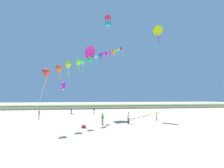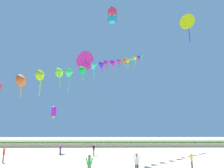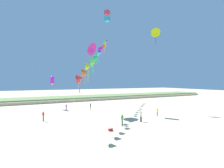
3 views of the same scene
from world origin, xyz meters
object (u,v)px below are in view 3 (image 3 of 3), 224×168
Objects in this scene: person_mid_center at (141,116)px; person_far_left at (122,119)px; beach_cooler at (110,129)px; person_near_right at (43,116)px; large_kite_low_lead at (107,16)px; large_kite_high_solo at (90,49)px; large_kite_outer_drift at (156,33)px; large_kite_mid_trail at (52,80)px; person_far_right at (91,106)px; person_far_center at (157,111)px; person_near_left at (66,107)px.

person_mid_center reaches higher than person_far_left.
person_mid_center is at bearing 9.57° from person_far_left.
person_near_right is at bearing 131.97° from beach_cooler.
person_mid_center reaches higher than person_near_right.
large_kite_low_lead is at bearing 78.71° from person_far_left.
large_kite_low_lead is 0.53× the size of large_kite_high_solo.
person_near_right is at bearing 176.08° from large_kite_outer_drift.
person_far_right is at bearing -37.77° from large_kite_mid_trail.
person_mid_center is 6.88m from beach_cooler.
large_kite_mid_trail is (2.20, 12.54, 6.11)m from person_near_right.
person_mid_center is 3.05× the size of beach_cooler.
person_far_right is at bearing 126.50° from large_kite_low_lead.
beach_cooler is (6.05, -21.71, -6.90)m from large_kite_mid_trail.
person_near_right is 12.36m from beach_cooler.
large_kite_high_solo is (-2.00, 9.82, 12.52)m from person_far_left.
person_far_center is (20.44, -4.90, -0.15)m from person_near_right.
person_near_right is 1.01× the size of person_far_left.
large_kite_outer_drift is (12.68, -7.89, 16.70)m from person_far_right.
person_mid_center is at bearing -56.94° from large_kite_high_solo.
person_near_right is 15.44m from large_kite_high_solo.
person_near_right reaches higher than person_far_left.
large_kite_mid_trail is (-8.02, 6.22, 6.12)m from person_far_right.
person_far_right is at bearing 108.64° from person_mid_center.
large_kite_outer_drift is at bearing -22.98° from large_kite_low_lead.
person_far_left is (-3.96, -0.67, -0.02)m from person_mid_center.
person_mid_center is at bearing 16.61° from beach_cooler.
person_far_center is at bearing 22.31° from person_mid_center.
person_far_center reaches higher than beach_cooler.
person_near_right is 0.76× the size of large_kite_mid_trail.
large_kite_low_lead is (-7.50, 7.56, 20.39)m from person_far_center.
person_far_center is 0.38× the size of large_kite_outer_drift.
person_far_right reaches higher than person_far_center.
large_kite_low_lead is 8.78m from large_kite_high_solo.
person_near_right is 1.01× the size of person_far_right.
person_near_left is 8.20m from large_kite_mid_trail.
person_near_right is 0.99× the size of person_mid_center.
large_kite_high_solo is 15.10m from large_kite_outer_drift.
large_kite_outer_drift is 24.05m from beach_cooler.
person_near_left is at bearing 101.15° from beach_cooler.
person_near_right reaches higher than person_far_right.
person_near_left reaches higher than person_far_center.
large_kite_outer_drift is at bearing -13.99° from large_kite_high_solo.
large_kite_high_solo reaches higher than person_far_center.
person_far_center is at bearing -126.52° from large_kite_outer_drift.
person_near_right is 3.03× the size of beach_cooler.
beach_cooler is at bearing -153.56° from person_far_left.
large_kite_mid_trail is 23.57m from beach_cooler.
person_near_left is at bearing 123.27° from person_mid_center.
large_kite_high_solo is at bearing 123.06° from person_mid_center.
large_kite_mid_trail reaches higher than person_far_right.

